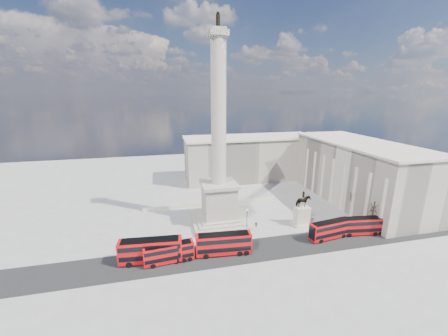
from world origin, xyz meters
TOP-DOWN VIEW (x-y plane):
  - ground at (0.00, 0.00)m, footprint 180.00×180.00m
  - asphalt_road at (5.00, -10.00)m, footprint 120.00×9.00m
  - nelsons_column at (0.00, 5.00)m, footprint 14.00×14.00m
  - balustrade_wall at (0.00, 16.00)m, footprint 40.00×0.60m
  - building_east at (45.00, 10.00)m, footprint 19.00×46.00m
  - building_northeast at (20.00, 40.00)m, footprint 51.00×17.00m
  - red_bus_a at (-13.41, -10.31)m, footprint 10.08×3.22m
  - red_bus_b at (-2.15, -9.97)m, footprint 11.74×3.57m
  - red_bus_c at (31.86, -9.17)m, footprint 10.77×3.69m
  - red_bus_d at (23.53, -9.17)m, footprint 10.83×3.86m
  - red_bus_e at (-16.89, -9.43)m, footprint 12.51×3.84m
  - victorian_lamp at (5.47, -1.79)m, footprint 0.51×0.51m
  - equestrian_statue at (20.18, -1.59)m, footprint 4.48×3.36m
  - bare_tree_near at (34.95, -8.64)m, footprint 1.90×1.90m
  - bare_tree_mid at (35.98, 0.19)m, footprint 2.01×2.01m
  - bare_tree_far at (37.56, 16.68)m, footprint 1.78×1.78m
  - pedestrian_walking at (24.48, -6.50)m, footprint 0.74×0.54m
  - pedestrian_standing at (31.37, -6.50)m, footprint 1.08×1.00m
  - pedestrian_crossing at (8.43, -0.24)m, footprint 0.91×0.91m

SIDE VIEW (x-z plane):
  - ground at x=0.00m, z-range 0.00..0.00m
  - asphalt_road at x=5.00m, z-range 0.00..0.01m
  - balustrade_wall at x=0.00m, z-range 0.00..1.10m
  - pedestrian_crossing at x=8.43m, z-range 0.00..1.55m
  - pedestrian_standing at x=31.37m, z-range 0.00..1.78m
  - pedestrian_walking at x=24.48m, z-range 0.00..1.90m
  - red_bus_a at x=-13.41m, z-range 0.10..4.11m
  - red_bus_c at x=31.86m, z-range 0.10..4.38m
  - red_bus_d at x=23.53m, z-range 0.11..4.40m
  - red_bus_b at x=-2.15m, z-range 0.12..4.80m
  - red_bus_e at x=-16.89m, z-range 0.12..5.12m
  - equestrian_statue at x=20.18m, z-range -1.36..7.85m
  - victorian_lamp at x=5.47m, z-range 0.53..6.50m
  - bare_tree_far at x=37.56m, z-range 2.09..9.34m
  - bare_tree_mid at x=35.98m, z-range 2.19..9.81m
  - bare_tree_near at x=34.95m, z-range 2.39..10.69m
  - building_northeast at x=20.00m, z-range 0.02..16.62m
  - building_east at x=45.00m, z-range 0.02..18.62m
  - nelsons_column at x=0.00m, z-range -12.01..37.84m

